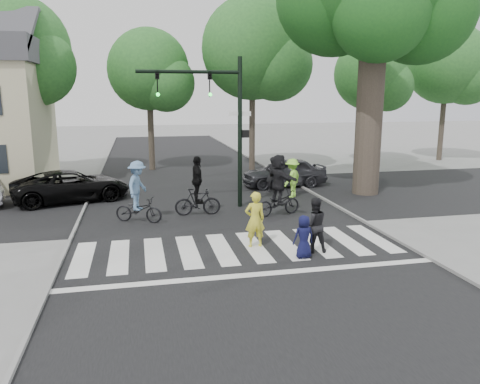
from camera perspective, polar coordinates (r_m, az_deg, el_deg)
The scene contains 22 objects.
ground at distance 13.33m, azimuth 0.68°, elevation -8.18°, with size 120.00×120.00×0.00m, color gray.
road_stem at distance 18.01m, azimuth -2.92°, elevation -2.83°, with size 10.00×70.00×0.01m, color black.
road_cross at distance 20.90m, azimuth -4.29°, elevation -0.79°, with size 70.00×10.00×0.01m, color black.
curb_left at distance 17.91m, azimuth -19.10°, elevation -3.42°, with size 0.10×70.00×0.10m, color gray.
curb_right at distance 19.45m, azimuth 11.92°, elevation -1.83°, with size 0.10×70.00×0.10m, color gray.
crosswalk at distance 13.93m, azimuth 0.06°, elevation -7.24°, with size 10.00×3.85×0.01m.
traffic_signal at distance 18.68m, azimuth -2.58°, elevation 9.80°, with size 4.45×0.29×6.00m.
bg_tree_1 at distance 28.36m, azimuth -25.21°, elevation 14.98°, with size 6.09×5.80×9.80m.
bg_tree_2 at distance 28.86m, azimuth -10.56°, elevation 14.06°, with size 5.04×4.80×8.40m.
bg_tree_3 at distance 28.48m, azimuth 2.27°, elevation 16.63°, with size 6.30×6.00×10.20m.
bg_tree_4 at distance 32.10m, azimuth 16.06°, elevation 13.31°, with size 4.83×4.60×8.15m.
bg_tree_5 at distance 35.83m, azimuth 24.47°, elevation 13.69°, with size 5.67×5.40×9.30m.
pedestrian_woman at distance 14.13m, azimuth 1.83°, elevation -3.37°, with size 0.62×0.41×1.71m, color gold.
pedestrian_child at distance 13.35m, azimuth 7.77°, elevation -5.43°, with size 0.61×0.40×1.25m, color #101139.
pedestrian_adult at distance 13.84m, azimuth 9.01°, elevation -3.99°, with size 0.80×0.62×1.64m, color black.
cyclist_left at distance 17.19m, azimuth -12.33°, elevation -0.48°, with size 1.87×1.32×2.25m.
cyclist_mid at distance 17.87m, azimuth -5.21°, elevation 0.09°, with size 1.77×1.08×2.28m.
cyclist_right at distance 17.80m, azimuth 4.73°, elevation 0.43°, with size 1.96×1.82×2.36m.
car_suv at distance 21.49m, azimuth -19.81°, elevation 0.73°, with size 2.26×4.91×1.36m, color black.
car_grey at distance 23.59m, azimuth 5.40°, elevation 2.40°, with size 1.69×4.21×1.43m, color #333338.
bystander_hivis at distance 21.09m, azimuth 6.36°, elevation 1.70°, with size 1.13×0.65×1.75m, color #9EF546.
bystander_dark at distance 22.06m, azimuth 3.97°, elevation 2.12°, with size 0.62×0.41×1.70m, color black.
Camera 1 is at (-2.84, -12.19, 4.56)m, focal length 35.00 mm.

